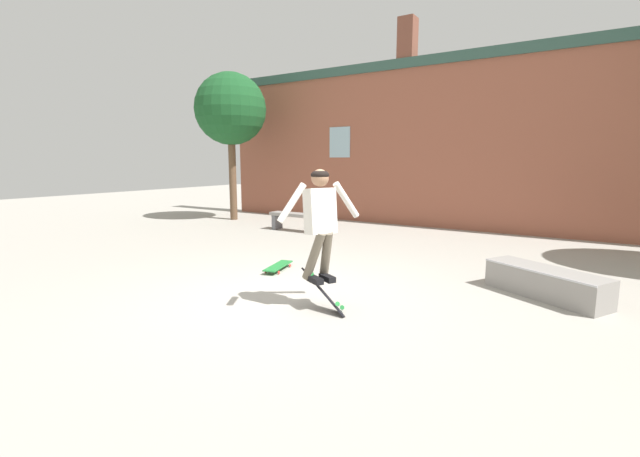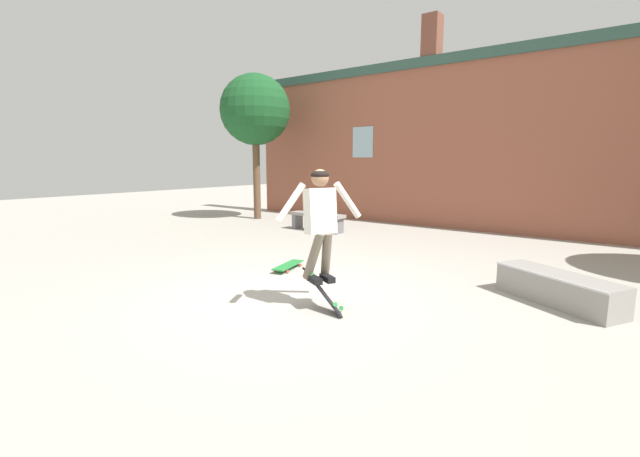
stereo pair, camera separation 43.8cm
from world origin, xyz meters
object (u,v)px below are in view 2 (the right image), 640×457
(tree_left, at_px, (255,111))
(park_bench, at_px, (317,218))
(skateboard_resting, at_px, (288,265))
(skate_ledge, at_px, (558,289))
(skateboard_flipping, at_px, (324,293))
(skater, at_px, (320,216))

(tree_left, relative_size, park_bench, 2.78)
(park_bench, distance_m, skateboard_resting, 3.99)
(skate_ledge, bearing_deg, skateboard_resting, -139.29)
(skateboard_flipping, bearing_deg, skate_ledge, 52.96)
(tree_left, relative_size, skater, 3.21)
(skateboard_resting, bearing_deg, skateboard_flipping, 39.42)
(park_bench, bearing_deg, skater, -51.86)
(skate_ledge, xyz_separation_m, skater, (-2.30, -1.97, 0.95))
(tree_left, height_order, skateboard_flipping, tree_left)
(park_bench, height_order, skater, skater)
(park_bench, relative_size, skateboard_flipping, 2.19)
(park_bench, bearing_deg, tree_left, 165.83)
(skater, bearing_deg, tree_left, 169.02)
(tree_left, xyz_separation_m, skate_ledge, (8.87, -3.35, -3.10))
(skate_ledge, bearing_deg, park_bench, -174.72)
(skate_ledge, height_order, skater, skater)
(skateboard_flipping, bearing_deg, skater, 170.99)
(skate_ledge, height_order, skateboard_resting, skate_ledge)
(tree_left, xyz_separation_m, skater, (6.57, -5.32, -2.15))
(skater, height_order, skateboard_resting, skater)
(tree_left, distance_m, park_bench, 4.24)
(skate_ledge, xyz_separation_m, skateboard_flipping, (-2.22, -1.99, 0.01))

